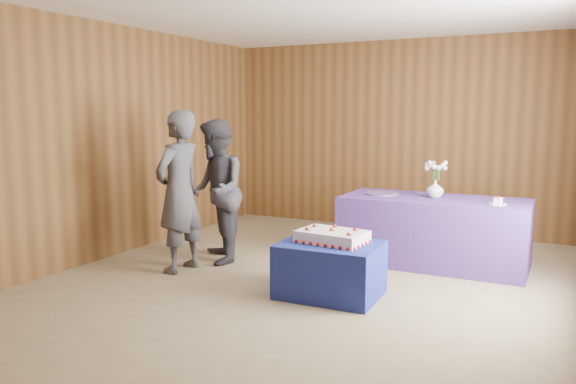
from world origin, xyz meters
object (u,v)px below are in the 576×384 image
Objects in this scene: sheet_cake at (332,236)px; guest_left at (179,192)px; serving_table at (433,231)px; guest_right at (216,192)px; vase at (435,189)px; cake_table at (330,269)px.

guest_left is (-1.76, -0.00, 0.30)m from sheet_cake.
guest_left is (-2.35, -1.50, 0.48)m from serving_table.
sheet_cake is at bearing 34.54° from guest_right.
guest_left is at bearing -147.94° from serving_table.
guest_right reaches higher than vase.
cake_table is 4.65× the size of vase.
vase is at bearing 67.06° from cake_table.
cake_table is at bearing -110.68° from vase.
guest_left is 1.06× the size of guest_right.
sheet_cake is 1.67m from vase.
guest_right is at bearing -154.21° from vase.
vase reaches higher than serving_table.
sheet_cake is 0.42× the size of guest_right.
guest_left reaches higher than serving_table.
serving_table is 10.33× the size of vase.
cake_table is 1.34× the size of sheet_cake.
guest_left is at bearing -56.23° from guest_right.
guest_left reaches higher than vase.
guest_left is at bearing -174.39° from sheet_cake.
cake_table is 1.78m from vase.
vase is 0.11× the size of guest_left.
vase is (-0.01, 0.04, 0.47)m from serving_table.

